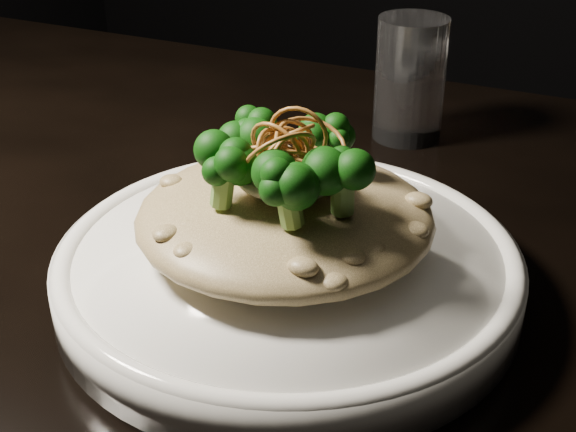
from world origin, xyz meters
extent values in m
cube|color=black|center=(0.00, 0.00, 0.73)|extent=(1.10, 0.80, 0.04)
cylinder|color=black|center=(-0.48, 0.33, 0.35)|extent=(0.05, 0.05, 0.71)
cylinder|color=white|center=(0.10, -0.04, 0.77)|extent=(0.29, 0.29, 0.03)
ellipsoid|color=brown|center=(0.09, -0.04, 0.80)|extent=(0.19, 0.19, 0.04)
ellipsoid|color=white|center=(0.09, -0.04, 0.83)|extent=(0.07, 0.07, 0.02)
cylinder|color=white|center=(0.09, 0.23, 0.80)|extent=(0.06, 0.06, 0.11)
camera|label=1|loc=(0.28, -0.43, 1.04)|focal=50.00mm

